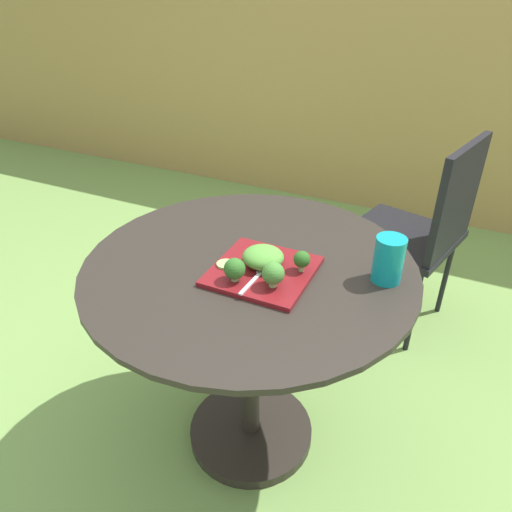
{
  "coord_description": "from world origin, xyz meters",
  "views": [
    {
      "loc": [
        0.51,
        -1.04,
        1.48
      ],
      "look_at": [
        0.03,
        -0.02,
        0.78
      ],
      "focal_mm": 33.61,
      "sensor_mm": 36.0,
      "label": 1
    }
  ],
  "objects_px": {
    "fork": "(257,276)",
    "drinking_glass": "(388,262)",
    "patio_chair": "(424,224)",
    "salad_plate": "(263,271)"
  },
  "relations": [
    {
      "from": "patio_chair",
      "to": "drinking_glass",
      "type": "relative_size",
      "value": 7.0
    },
    {
      "from": "patio_chair",
      "to": "fork",
      "type": "distance_m",
      "value": 1.05
    },
    {
      "from": "drinking_glass",
      "to": "fork",
      "type": "relative_size",
      "value": 0.83
    },
    {
      "from": "fork",
      "to": "drinking_glass",
      "type": "bearing_deg",
      "value": 26.65
    },
    {
      "from": "patio_chair",
      "to": "fork",
      "type": "bearing_deg",
      "value": -108.74
    },
    {
      "from": "patio_chair",
      "to": "salad_plate",
      "type": "xyz_separation_m",
      "value": [
        -0.33,
        -0.93,
        0.22
      ]
    },
    {
      "from": "patio_chair",
      "to": "drinking_glass",
      "type": "xyz_separation_m",
      "value": [
        -0.02,
        -0.82,
        0.27
      ]
    },
    {
      "from": "patio_chair",
      "to": "salad_plate",
      "type": "relative_size",
      "value": 3.37
    },
    {
      "from": "patio_chair",
      "to": "drinking_glass",
      "type": "bearing_deg",
      "value": -91.4
    },
    {
      "from": "patio_chair",
      "to": "fork",
      "type": "xyz_separation_m",
      "value": [
        -0.33,
        -0.97,
        0.23
      ]
    }
  ]
}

